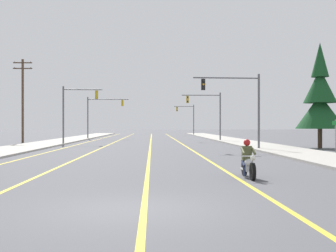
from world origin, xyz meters
TOP-DOWN VIEW (x-y plane):
  - ground_plane at (0.00, 0.00)m, footprint 400.00×400.00m
  - lane_stripe_center at (0.28, 45.00)m, footprint 0.16×100.00m
  - lane_stripe_left at (-3.99, 45.00)m, footprint 0.16×100.00m
  - lane_stripe_right at (3.67, 45.00)m, footprint 0.16×100.00m
  - lane_stripe_far_left at (-7.27, 45.00)m, footprint 0.16×100.00m
  - sidewalk_kerb_right at (10.74, 40.00)m, footprint 4.40×110.00m
  - sidewalk_kerb_left at (-10.74, 40.00)m, footprint 4.40×110.00m
  - motorcycle_with_rider at (4.11, 6.09)m, footprint 0.70×2.19m
  - traffic_signal_near_right at (7.60, 24.94)m, footprint 5.52×0.63m
  - traffic_signal_near_left at (-7.88, 36.81)m, footprint 4.26×0.44m
  - traffic_signal_mid_right at (7.73, 45.10)m, footprint 5.03×0.43m
  - traffic_signal_mid_left at (-7.25, 54.34)m, footprint 6.08×0.37m
  - traffic_signal_far_right at (7.74, 77.90)m, footprint 4.07×0.37m
  - utility_pole_left_near at (-14.30, 39.91)m, footprint 2.15×0.26m
  - conifer_tree_right_verge_near at (15.00, 26.92)m, footprint 4.17×4.17m
  - street_sign at (13.27, 19.66)m, footprint 0.44×0.07m

SIDE VIEW (x-z plane):
  - ground_plane at x=0.00m, z-range 0.00..0.00m
  - lane_stripe_center at x=0.28m, z-range 0.00..0.01m
  - lane_stripe_left at x=-3.99m, z-range 0.00..0.01m
  - lane_stripe_right at x=3.67m, z-range 0.00..0.01m
  - lane_stripe_far_left at x=-7.27m, z-range 0.00..0.01m
  - sidewalk_kerb_right at x=10.74m, z-range 0.00..0.14m
  - sidewalk_kerb_left at x=-10.74m, z-range 0.00..0.14m
  - motorcycle_with_rider at x=4.11m, z-range -0.14..1.32m
  - street_sign at x=13.27m, z-range 0.30..2.70m
  - traffic_signal_far_right at x=7.74m, z-range 0.95..7.15m
  - traffic_signal_near_left at x=-7.88m, z-range 0.96..7.16m
  - traffic_signal_mid_right at x=7.73m, z-range 1.01..7.21m
  - traffic_signal_near_right at x=7.60m, z-range 1.04..7.24m
  - traffic_signal_mid_left at x=-7.25m, z-range 1.07..7.27m
  - conifer_tree_right_verge_near at x=15.00m, z-range -0.38..8.80m
  - utility_pole_left_near at x=-14.30m, z-range 0.37..9.91m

